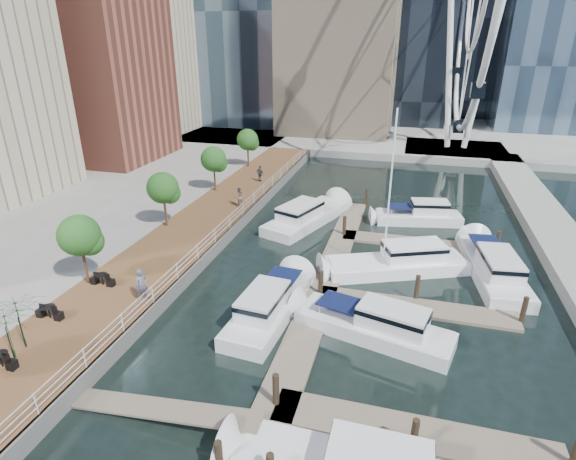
# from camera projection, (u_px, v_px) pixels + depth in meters

# --- Properties ---
(ground) EXTENTS (520.00, 520.00, 0.00)m
(ground) POSITION_uv_depth(u_px,v_px,m) (231.00, 366.00, 22.90)
(ground) COLOR black
(ground) RESTS_ON ground
(boardwalk) EXTENTS (6.00, 60.00, 1.00)m
(boardwalk) POSITION_uv_depth(u_px,v_px,m) (199.00, 229.00, 38.22)
(boardwalk) COLOR brown
(boardwalk) RESTS_ON ground
(seawall) EXTENTS (0.25, 60.00, 1.00)m
(seawall) POSITION_uv_depth(u_px,v_px,m) (232.00, 233.00, 37.49)
(seawall) COLOR #595954
(seawall) RESTS_ON ground
(land_far) EXTENTS (200.00, 114.00, 1.00)m
(land_far) POSITION_uv_depth(u_px,v_px,m) (383.00, 104.00, 113.30)
(land_far) COLOR gray
(land_far) RESTS_ON ground
(breakwater) EXTENTS (4.00, 60.00, 1.00)m
(breakwater) POSITION_uv_depth(u_px,v_px,m) (561.00, 243.00, 35.59)
(breakwater) COLOR gray
(breakwater) RESTS_ON ground
(pier) EXTENTS (14.00, 12.00, 1.00)m
(pier) POSITION_uv_depth(u_px,v_px,m) (455.00, 151.00, 65.47)
(pier) COLOR gray
(pier) RESTS_ON ground
(railing) EXTENTS (0.10, 60.00, 1.05)m
(railing) POSITION_uv_depth(u_px,v_px,m) (230.00, 222.00, 37.11)
(railing) COLOR white
(railing) RESTS_ON boardwalk
(floating_docks) EXTENTS (16.00, 34.00, 2.60)m
(floating_docks) POSITION_uv_depth(u_px,v_px,m) (400.00, 284.00, 29.63)
(floating_docks) COLOR #6D6051
(floating_docks) RESTS_ON ground
(midrise_condos) EXTENTS (19.00, 67.00, 28.00)m
(midrise_condos) POSITION_uv_depth(u_px,v_px,m) (34.00, 59.00, 49.68)
(midrise_condos) COLOR #BCAD8E
(midrise_condos) RESTS_ON ground
(street_trees) EXTENTS (2.60, 42.60, 4.60)m
(street_trees) POSITION_uv_depth(u_px,v_px,m) (163.00, 188.00, 36.44)
(street_trees) COLOR #3F2B1C
(street_trees) RESTS_ON ground
(cafe_tables) EXTENTS (2.50, 13.70, 0.74)m
(cafe_tables) POSITION_uv_depth(u_px,v_px,m) (27.00, 334.00, 23.12)
(cafe_tables) COLOR black
(cafe_tables) RESTS_ON ground
(yacht_foreground) EXTENTS (9.90, 4.87, 2.15)m
(yacht_foreground) POSITION_uv_depth(u_px,v_px,m) (372.00, 335.00, 25.29)
(yacht_foreground) COLOR silver
(yacht_foreground) RESTS_ON ground
(pedestrian_near) EXTENTS (0.83, 0.86, 1.98)m
(pedestrian_near) POSITION_uv_depth(u_px,v_px,m) (142.00, 285.00, 26.55)
(pedestrian_near) COLOR #53566F
(pedestrian_near) RESTS_ON boardwalk
(pedestrian_mid) EXTENTS (1.13, 1.15, 1.88)m
(pedestrian_mid) POSITION_uv_depth(u_px,v_px,m) (239.00, 197.00, 41.74)
(pedestrian_mid) COLOR #7D6556
(pedestrian_mid) RESTS_ON boardwalk
(pedestrian_far) EXTENTS (1.14, 0.84, 1.80)m
(pedestrian_far) POSITION_uv_depth(u_px,v_px,m) (260.00, 173.00, 49.20)
(pedestrian_far) COLOR #363D43
(pedestrian_far) RESTS_ON boardwalk
(moored_yachts) EXTENTS (20.35, 32.66, 11.50)m
(moored_yachts) POSITION_uv_depth(u_px,v_px,m) (383.00, 274.00, 32.00)
(moored_yachts) COLOR white
(moored_yachts) RESTS_ON ground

